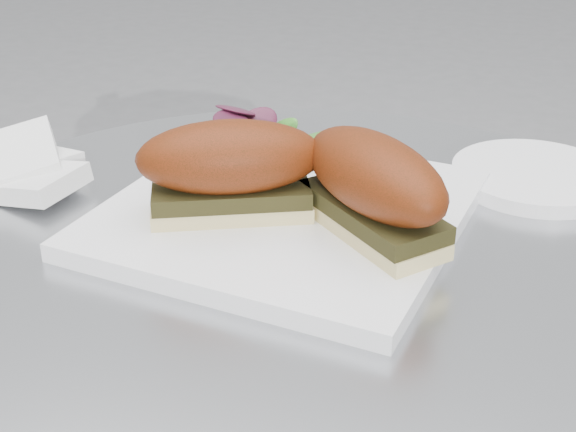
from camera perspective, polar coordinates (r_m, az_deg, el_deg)
name	(u,v)px	position (r m, az deg, el deg)	size (l,w,h in m)	color
plate	(285,213)	(0.68, -0.19, 0.22)	(0.29, 0.29, 0.02)	white
sandwich_left	(230,167)	(0.65, -4.14, 3.49)	(0.17, 0.12, 0.08)	#D9CE88
sandwich_right	(374,185)	(0.62, 6.12, 2.23)	(0.16, 0.16, 0.08)	#D9CE88
salad	(256,136)	(0.76, -2.30, 5.73)	(0.10, 0.10, 0.05)	#4A9A32
napkin	(27,182)	(0.78, -18.10, 2.34)	(0.11, 0.11, 0.02)	white
saucer	(535,176)	(0.79, 17.16, 2.73)	(0.16, 0.16, 0.01)	white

